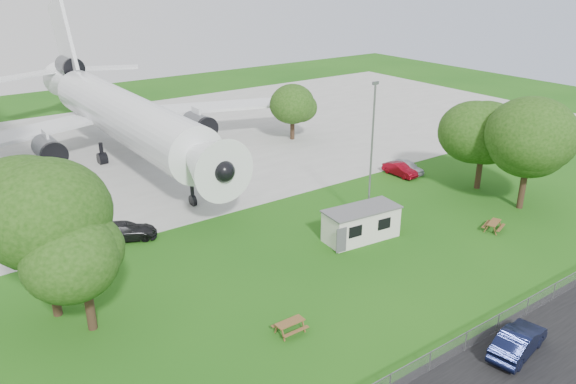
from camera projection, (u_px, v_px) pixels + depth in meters
ground at (342, 285)px, 38.55m from camera, size 160.00×160.00×0.00m
concrete_apron at (134, 149)px, 67.19m from camera, size 120.00×46.00×0.03m
airliner at (119, 112)px, 62.54m from camera, size 46.36×47.73×17.69m
site_cabin at (361, 223)px, 44.69m from camera, size 6.87×3.31×2.62m
picnic_west at (290, 332)px, 33.55m from camera, size 1.80×1.50×0.76m
picnic_east at (493, 230)px, 46.53m from camera, size 2.19×2.00×0.76m
fence at (453, 357)px, 31.39m from camera, size 58.00×0.04×1.30m
lamp_mast at (371, 157)px, 45.42m from camera, size 0.16×0.16×12.00m
tree_west_big at (40, 215)px, 32.70m from camera, size 7.77×7.77×10.76m
tree_west_small at (81, 248)px, 31.90m from camera, size 5.81×5.81×8.36m
tree_east_front at (530, 143)px, 48.61m from camera, size 8.01×8.01×10.15m
tree_east_back at (484, 132)px, 53.34m from camera, size 7.15×7.15×9.31m
tree_far_apron at (292, 105)px, 69.49m from camera, size 5.68×5.68×7.24m
car_centre_sedan at (518, 342)px, 31.47m from camera, size 4.91×2.51×1.54m
car_ne_hatch at (408, 167)px, 59.31m from camera, size 1.72×3.89×1.30m
car_ne_sedan at (400, 170)px, 58.51m from camera, size 1.48×3.99×1.30m
car_apron_van at (125, 231)px, 44.72m from camera, size 5.42×3.83×1.46m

